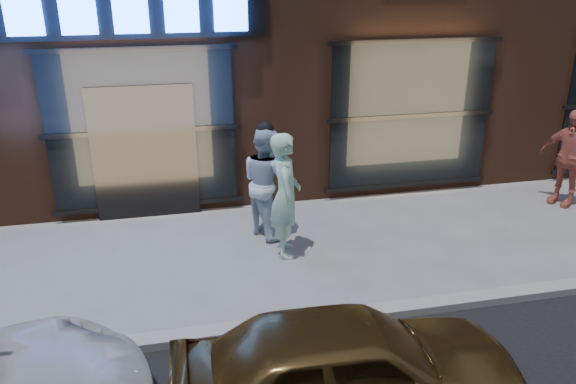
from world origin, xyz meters
The scene contains 6 objects.
ground centered at (0.00, 0.00, 0.00)m, with size 90.00×90.00×0.00m, color slate.
curb centered at (0.00, 0.00, 0.06)m, with size 60.00×0.25×0.12m, color gray.
man_bowtie centered at (2.11, 1.98, 0.99)m, with size 0.72×0.47×1.98m, color #C0FDD6.
man_cap centered at (1.95, 2.74, 0.94)m, with size 0.91×0.71×1.87m, color silver.
passerby centered at (7.73, 2.81, 0.93)m, with size 1.09×0.45×1.85m, color #C0604F.
gold_sedan centered at (1.98, -1.58, 0.60)m, with size 1.41×3.50×1.19m, color brown.
Camera 1 is at (0.44, -5.80, 4.26)m, focal length 35.00 mm.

